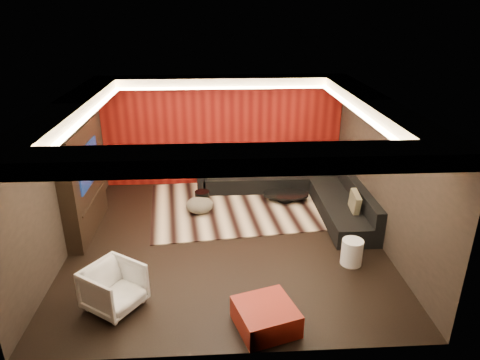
{
  "coord_description": "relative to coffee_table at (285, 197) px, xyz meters",
  "views": [
    {
      "loc": [
        -0.17,
        -7.44,
        4.4
      ],
      "look_at": [
        0.3,
        0.6,
        1.05
      ],
      "focal_mm": 32.0,
      "sensor_mm": 36.0,
      "label": 1
    }
  ],
  "objects": [
    {
      "name": "cove_back",
      "position": [
        -1.45,
        0.61,
        2.49
      ],
      "size": [
        4.8,
        0.08,
        0.04
      ],
      "primitive_type": "cube",
      "color": "#FFD899",
      "rests_on": "ground"
    },
    {
      "name": "cove_left",
      "position": [
        -3.81,
        -1.75,
        2.49
      ],
      "size": [
        0.08,
        4.8,
        0.04
      ],
      "primitive_type": "cube",
      "color": "#FFD899",
      "rests_on": "ground"
    },
    {
      "name": "ceiling",
      "position": [
        -1.45,
        -1.75,
        2.7
      ],
      "size": [
        6.0,
        6.0,
        0.02
      ],
      "primitive_type": "cube",
      "color": "silver",
      "rests_on": "ground"
    },
    {
      "name": "tv_surround",
      "position": [
        -4.3,
        -1.15,
        0.99
      ],
      "size": [
        0.3,
        2.0,
        2.2
      ],
      "primitive_type": "cube",
      "color": "black",
      "rests_on": "ground"
    },
    {
      "name": "floor",
      "position": [
        -1.45,
        -1.75,
        -0.12
      ],
      "size": [
        6.0,
        6.0,
        0.02
      ],
      "primitive_type": "cube",
      "color": "black",
      "rests_on": "ground"
    },
    {
      "name": "soffit_right",
      "position": [
        1.25,
        -1.75,
        2.58
      ],
      "size": [
        0.6,
        4.8,
        0.22
      ],
      "primitive_type": "cube",
      "color": "silver",
      "rests_on": "ground"
    },
    {
      "name": "rug",
      "position": [
        -1.14,
        -0.18,
        -0.1
      ],
      "size": [
        4.3,
        3.41,
        0.02
      ],
      "primitive_type": "cube",
      "rotation": [
        0.0,
        0.0,
        0.11
      ],
      "color": "beige",
      "rests_on": "floor"
    },
    {
      "name": "white_side_table",
      "position": [
        0.78,
        -2.71,
        0.13
      ],
      "size": [
        0.51,
        0.51,
        0.48
      ],
      "primitive_type": "cylinder",
      "rotation": [
        0.0,
        0.0,
        0.42
      ],
      "color": "white",
      "rests_on": "floor"
    },
    {
      "name": "striped_pouf",
      "position": [
        -2.02,
        -0.5,
        0.08
      ],
      "size": [
        0.79,
        0.79,
        0.34
      ],
      "primitive_type": "ellipsoid",
      "rotation": [
        0.0,
        0.0,
        0.35
      ],
      "color": "#B8AA8E",
      "rests_on": "rug"
    },
    {
      "name": "throw_pillows",
      "position": [
        0.05,
        0.25,
        0.51
      ],
      "size": [
        3.16,
        2.73,
        0.5
      ],
      "color": "#C2B98E",
      "rests_on": "sectional_sofa"
    },
    {
      "name": "soffit_back",
      "position": [
        -1.45,
        0.95,
        2.58
      ],
      "size": [
        6.0,
        0.6,
        0.22
      ],
      "primitive_type": "cube",
      "color": "silver",
      "rests_on": "ground"
    },
    {
      "name": "tv_screen",
      "position": [
        -4.14,
        -1.15,
        1.34
      ],
      "size": [
        0.04,
        1.3,
        0.8
      ],
      "primitive_type": "cube",
      "color": "black",
      "rests_on": "ground"
    },
    {
      "name": "tv_shelf",
      "position": [
        -4.14,
        -1.15,
        0.59
      ],
      "size": [
        0.04,
        1.6,
        0.04
      ],
      "primitive_type": "cube",
      "color": "black",
      "rests_on": "ground"
    },
    {
      "name": "armchair",
      "position": [
        -3.24,
        -3.67,
        0.25
      ],
      "size": [
        1.08,
        1.08,
        0.72
      ],
      "primitive_type": "imported",
      "rotation": [
        0.0,
        0.0,
        0.96
      ],
      "color": "white",
      "rests_on": "floor"
    },
    {
      "name": "orange_ottoman",
      "position": [
        -0.96,
        -4.25,
        0.07
      ],
      "size": [
        1.02,
        1.02,
        0.36
      ],
      "primitive_type": "cube",
      "rotation": [
        0.0,
        0.0,
        0.3
      ],
      "color": "maroon",
      "rests_on": "floor"
    },
    {
      "name": "cove_front",
      "position": [
        -1.45,
        -4.11,
        2.49
      ],
      "size": [
        4.8,
        0.08,
        0.04
      ],
      "primitive_type": "cube",
      "color": "#FFD899",
      "rests_on": "ground"
    },
    {
      "name": "coffee_table",
      "position": [
        0.0,
        0.0,
        0.0
      ],
      "size": [
        1.21,
        1.21,
        0.18
      ],
      "primitive_type": "cylinder",
      "rotation": [
        0.0,
        0.0,
        -0.12
      ],
      "color": "black",
      "rests_on": "rug"
    },
    {
      "name": "soffit_front",
      "position": [
        -1.45,
        -4.45,
        2.58
      ],
      "size": [
        6.0,
        0.6,
        0.22
      ],
      "primitive_type": "cube",
      "color": "silver",
      "rests_on": "ground"
    },
    {
      "name": "sectional_sofa",
      "position": [
        0.28,
        0.11,
        0.15
      ],
      "size": [
        3.65,
        3.5,
        0.75
      ],
      "color": "black",
      "rests_on": "floor"
    },
    {
      "name": "red_feature_wall",
      "position": [
        -1.45,
        1.22,
        1.29
      ],
      "size": [
        5.98,
        0.05,
        2.78
      ],
      "primitive_type": "cube",
      "color": "#6B0C0A",
      "rests_on": "ground"
    },
    {
      "name": "wall_back",
      "position": [
        -1.45,
        1.26,
        1.29
      ],
      "size": [
        6.0,
        0.02,
        2.8
      ],
      "primitive_type": "cube",
      "color": "black",
      "rests_on": "ground"
    },
    {
      "name": "drum_stool",
      "position": [
        -1.97,
        -0.27,
        0.11
      ],
      "size": [
        0.39,
        0.39,
        0.4
      ],
      "primitive_type": "cylinder",
      "rotation": [
        0.0,
        0.0,
        -0.16
      ],
      "color": "black",
      "rests_on": "rug"
    },
    {
      "name": "wall_right",
      "position": [
        1.56,
        -1.75,
        1.29
      ],
      "size": [
        0.02,
        6.0,
        2.8
      ],
      "primitive_type": "cube",
      "color": "black",
      "rests_on": "ground"
    },
    {
      "name": "cove_right",
      "position": [
        0.91,
        -1.75,
        2.49
      ],
      "size": [
        0.08,
        4.8,
        0.04
      ],
      "primitive_type": "cube",
      "color": "#FFD899",
      "rests_on": "ground"
    },
    {
      "name": "wall_left",
      "position": [
        -4.46,
        -1.75,
        1.29
      ],
      "size": [
        0.02,
        6.0,
        2.8
      ],
      "primitive_type": "cube",
      "color": "black",
      "rests_on": "ground"
    },
    {
      "name": "soffit_left",
      "position": [
        -4.15,
        -1.75,
        2.58
      ],
      "size": [
        0.6,
        4.8,
        0.22
      ],
      "primitive_type": "cube",
      "color": "silver",
      "rests_on": "ground"
    }
  ]
}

